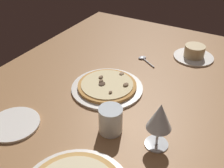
{
  "coord_description": "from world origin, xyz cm",
  "views": [
    {
      "loc": [
        75.01,
        40.64,
        66.06
      ],
      "look_at": [
        -0.14,
        -2.13,
        7.0
      ],
      "focal_mm": 43.1,
      "sensor_mm": 36.0,
      "label": 1
    }
  ],
  "objects_px": {
    "spoon": "(144,59)",
    "side_plate": "(14,124)",
    "water_glass": "(111,121)",
    "pizza_main": "(108,86)",
    "ramekin_on_saucer": "(194,53)",
    "wine_glass_far": "(160,118)"
  },
  "relations": [
    {
      "from": "spoon",
      "to": "side_plate",
      "type": "bearing_deg",
      "value": -17.34
    },
    {
      "from": "water_glass",
      "to": "pizza_main",
      "type": "bearing_deg",
      "value": -147.18
    },
    {
      "from": "pizza_main",
      "to": "water_glass",
      "type": "xyz_separation_m",
      "value": [
        0.2,
        0.13,
        0.03
      ]
    },
    {
      "from": "pizza_main",
      "to": "ramekin_on_saucer",
      "type": "xyz_separation_m",
      "value": [
        -0.42,
        0.23,
        0.01
      ]
    },
    {
      "from": "water_glass",
      "to": "side_plate",
      "type": "xyz_separation_m",
      "value": [
        0.14,
        -0.29,
        -0.04
      ]
    },
    {
      "from": "side_plate",
      "to": "ramekin_on_saucer",
      "type": "bearing_deg",
      "value": 152.8
    },
    {
      "from": "pizza_main",
      "to": "ramekin_on_saucer",
      "type": "relative_size",
      "value": 1.52
    },
    {
      "from": "water_glass",
      "to": "ramekin_on_saucer",
      "type": "bearing_deg",
      "value": 171.06
    },
    {
      "from": "wine_glass_far",
      "to": "spoon",
      "type": "xyz_separation_m",
      "value": [
        -0.47,
        -0.25,
        -0.1
      ]
    },
    {
      "from": "pizza_main",
      "to": "spoon",
      "type": "bearing_deg",
      "value": 173.91
    },
    {
      "from": "wine_glass_far",
      "to": "side_plate",
      "type": "height_order",
      "value": "wine_glass_far"
    },
    {
      "from": "ramekin_on_saucer",
      "to": "wine_glass_far",
      "type": "bearing_deg",
      "value": 5.15
    },
    {
      "from": "pizza_main",
      "to": "spoon",
      "type": "xyz_separation_m",
      "value": [
        -0.29,
        0.03,
        -0.01
      ]
    },
    {
      "from": "side_plate",
      "to": "spoon",
      "type": "height_order",
      "value": "spoon"
    },
    {
      "from": "ramekin_on_saucer",
      "to": "water_glass",
      "type": "xyz_separation_m",
      "value": [
        0.62,
        -0.1,
        0.02
      ]
    },
    {
      "from": "water_glass",
      "to": "side_plate",
      "type": "relative_size",
      "value": 0.53
    },
    {
      "from": "pizza_main",
      "to": "ramekin_on_saucer",
      "type": "height_order",
      "value": "ramekin_on_saucer"
    },
    {
      "from": "wine_glass_far",
      "to": "side_plate",
      "type": "bearing_deg",
      "value": -70.82
    },
    {
      "from": "water_glass",
      "to": "spoon",
      "type": "xyz_separation_m",
      "value": [
        -0.49,
        -0.1,
        -0.04
      ]
    },
    {
      "from": "ramekin_on_saucer",
      "to": "spoon",
      "type": "height_order",
      "value": "ramekin_on_saucer"
    },
    {
      "from": "ramekin_on_saucer",
      "to": "spoon",
      "type": "relative_size",
      "value": 1.76
    },
    {
      "from": "ramekin_on_saucer",
      "to": "water_glass",
      "type": "distance_m",
      "value": 0.63
    }
  ]
}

